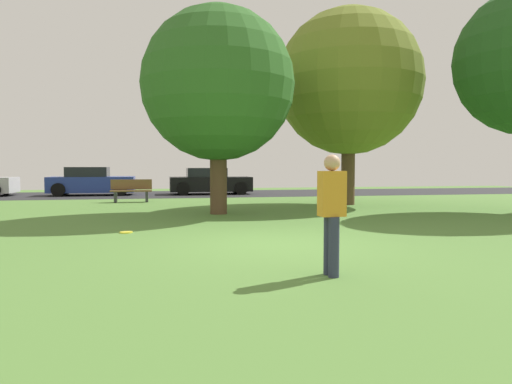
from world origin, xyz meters
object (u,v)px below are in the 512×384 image
(maple_tree_near, at_px, (349,82))
(parked_car_blue, at_px, (91,182))
(frisbee_disc, at_px, (126,232))
(park_bench, at_px, (131,190))
(oak_tree_center, at_px, (218,85))
(person_catcher, at_px, (332,210))
(parked_car_black, at_px, (210,182))

(maple_tree_near, bearing_deg, parked_car_blue, 142.19)
(frisbee_disc, relative_size, park_bench, 0.17)
(oak_tree_center, distance_m, frisbee_disc, 5.78)
(oak_tree_center, xyz_separation_m, maple_tree_near, (5.12, 2.47, 0.67))
(person_catcher, distance_m, frisbee_disc, 5.51)
(maple_tree_near, bearing_deg, frisbee_disc, -141.14)
(parked_car_blue, bearing_deg, oak_tree_center, -64.01)
(oak_tree_center, height_order, parked_car_black, oak_tree_center)
(oak_tree_center, distance_m, person_catcher, 8.75)
(oak_tree_center, xyz_separation_m, parked_car_black, (0.76, 10.18, -3.20))
(person_catcher, bearing_deg, parked_car_blue, 104.43)
(maple_tree_near, xyz_separation_m, frisbee_disc, (-7.54, -6.08, -4.49))
(park_bench, bearing_deg, parked_car_black, -126.46)
(oak_tree_center, bearing_deg, parked_car_black, 85.72)
(person_catcher, relative_size, parked_car_blue, 0.39)
(maple_tree_near, height_order, frisbee_disc, maple_tree_near)
(maple_tree_near, distance_m, frisbee_disc, 10.67)
(maple_tree_near, distance_m, parked_car_blue, 13.44)
(parked_car_blue, xyz_separation_m, park_bench, (2.21, -5.07, -0.18))
(oak_tree_center, relative_size, park_bench, 3.82)
(maple_tree_near, height_order, person_catcher, maple_tree_near)
(frisbee_disc, xyz_separation_m, parked_car_blue, (-2.63, 13.97, 0.63))
(person_catcher, relative_size, frisbee_disc, 5.82)
(parked_car_blue, relative_size, parked_car_black, 0.98)
(oak_tree_center, height_order, parked_car_blue, oak_tree_center)
(person_catcher, height_order, parked_car_blue, person_catcher)
(maple_tree_near, height_order, parked_car_black, maple_tree_near)
(person_catcher, height_order, parked_car_black, person_catcher)
(maple_tree_near, bearing_deg, parked_car_black, 119.51)
(parked_car_blue, bearing_deg, park_bench, -66.46)
(person_catcher, relative_size, parked_car_black, 0.38)
(person_catcher, bearing_deg, oak_tree_center, 91.19)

